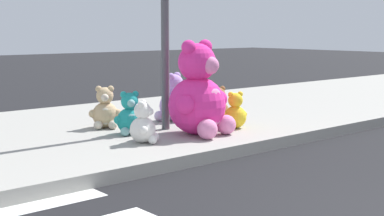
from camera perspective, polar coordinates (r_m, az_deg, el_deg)
sidewalk at (r=7.69m, az=-12.34°, el=-2.76°), size 28.00×4.40×0.15m
sign_pole at (r=7.43m, az=-2.83°, el=10.79°), size 0.56×0.11×3.20m
plush_pink_large at (r=7.08m, az=0.76°, el=1.15°), size 0.93×0.86×1.23m
plush_tan at (r=7.69m, az=-9.01°, el=-0.32°), size 0.41×0.42×0.59m
plush_teal at (r=7.19m, az=-6.45°, el=-0.94°), size 0.41×0.40×0.56m
plush_white at (r=6.63m, az=-5.02°, el=-1.86°), size 0.37×0.37×0.52m
plush_yellow at (r=7.62m, az=4.47°, el=-0.56°), size 0.38×0.36×0.51m
plush_brown at (r=7.97m, az=2.65°, el=-0.05°), size 0.42×0.38×0.55m
plush_lavender at (r=8.20m, az=-2.01°, el=0.69°), size 0.52×0.52×0.73m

